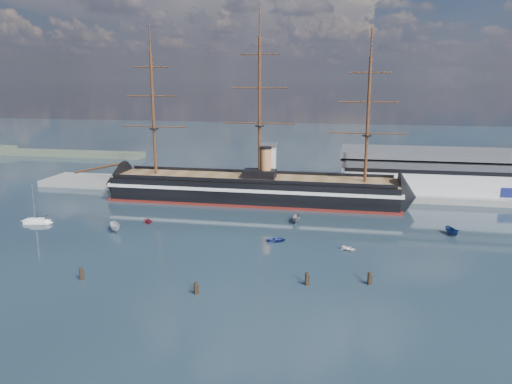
# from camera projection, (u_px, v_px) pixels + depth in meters

# --- Properties ---
(ground) EXTENTS (600.00, 600.00, 0.00)m
(ground) POSITION_uv_depth(u_px,v_px,m) (239.00, 219.00, 137.62)
(ground) COLOR #1B242C
(ground) RESTS_ON ground
(quay) EXTENTS (180.00, 18.00, 2.00)m
(quay) POSITION_uv_depth(u_px,v_px,m) (291.00, 192.00, 170.22)
(quay) COLOR slate
(quay) RESTS_ON ground
(warehouse) EXTENTS (63.00, 21.00, 11.60)m
(warehouse) POSITION_uv_depth(u_px,v_px,m) (438.00, 172.00, 163.35)
(warehouse) COLOR #B7BABC
(warehouse) RESTS_ON ground
(quay_tower) EXTENTS (5.00, 5.00, 15.00)m
(quay_tower) POSITION_uv_depth(u_px,v_px,m) (269.00, 165.00, 166.47)
(quay_tower) COLOR silver
(quay_tower) RESTS_ON ground
(shoreline) EXTENTS (120.00, 10.00, 4.00)m
(shoreline) POSITION_uv_depth(u_px,v_px,m) (14.00, 151.00, 254.04)
(shoreline) COLOR #3F4C38
(shoreline) RESTS_ON ground
(warship) EXTENTS (112.88, 16.27, 53.94)m
(warship) POSITION_uv_depth(u_px,v_px,m) (248.00, 189.00, 156.16)
(warship) COLOR black
(warship) RESTS_ON ground
(sailboat) EXTENTS (7.00, 3.40, 10.76)m
(sailboat) POSITION_uv_depth(u_px,v_px,m) (37.00, 221.00, 133.06)
(sailboat) COLOR silver
(sailboat) RESTS_ON ground
(motorboat_a) EXTENTS (7.18, 6.15, 2.80)m
(motorboat_a) POSITION_uv_depth(u_px,v_px,m) (116.00, 232.00, 126.25)
(motorboat_a) COLOR silver
(motorboat_a) RESTS_ON ground
(motorboat_b) EXTENTS (1.66, 3.05, 1.35)m
(motorboat_b) POSITION_uv_depth(u_px,v_px,m) (276.00, 242.00, 118.51)
(motorboat_b) COLOR navy
(motorboat_b) RESTS_ON ground
(motorboat_c) EXTENTS (6.17, 2.55, 2.42)m
(motorboat_c) POSITION_uv_depth(u_px,v_px,m) (296.00, 223.00, 134.14)
(motorboat_c) COLOR slate
(motorboat_c) RESTS_ON ground
(motorboat_d) EXTENTS (4.84, 5.75, 1.96)m
(motorboat_d) POSITION_uv_depth(u_px,v_px,m) (148.00, 223.00, 133.34)
(motorboat_d) COLOR maroon
(motorboat_d) RESTS_ON ground
(motorboat_e) EXTENTS (2.47, 2.77, 1.25)m
(motorboat_e) POSITION_uv_depth(u_px,v_px,m) (349.00, 251.00, 112.29)
(motorboat_e) COLOR silver
(motorboat_e) RESTS_ON ground
(motorboat_f) EXTENTS (6.20, 4.22, 2.33)m
(motorboat_f) POSITION_uv_depth(u_px,v_px,m) (452.00, 235.00, 123.39)
(motorboat_f) COLOR navy
(motorboat_f) RESTS_ON ground
(piling_near_left) EXTENTS (0.64, 0.64, 3.14)m
(piling_near_left) POSITION_uv_depth(u_px,v_px,m) (82.00, 279.00, 96.27)
(piling_near_left) COLOR black
(piling_near_left) RESTS_ON ground
(piling_near_mid) EXTENTS (0.64, 0.64, 2.98)m
(piling_near_mid) POSITION_uv_depth(u_px,v_px,m) (196.00, 294.00, 89.78)
(piling_near_mid) COLOR black
(piling_near_mid) RESTS_ON ground
(piling_near_right) EXTENTS (0.64, 0.64, 3.29)m
(piling_near_right) POSITION_uv_depth(u_px,v_px,m) (307.00, 285.00, 93.61)
(piling_near_right) COLOR black
(piling_near_right) RESTS_ON ground
(piling_far_right) EXTENTS (0.64, 0.64, 3.17)m
(piling_far_right) POSITION_uv_depth(u_px,v_px,m) (369.00, 284.00, 93.97)
(piling_far_right) COLOR black
(piling_far_right) RESTS_ON ground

